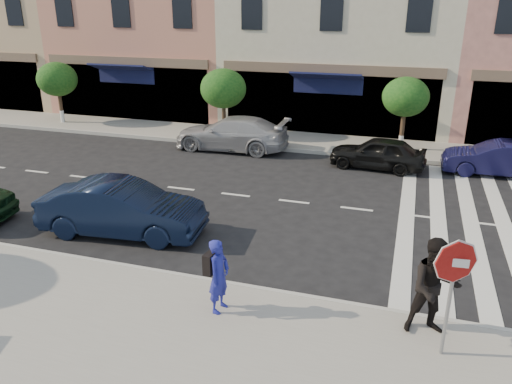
{
  "coord_description": "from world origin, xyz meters",
  "views": [
    {
      "loc": [
        3.32,
        -10.55,
        6.04
      ],
      "look_at": [
        -0.33,
        0.98,
        1.4
      ],
      "focal_mm": 35.0,
      "sensor_mm": 36.0,
      "label": 1
    }
  ],
  "objects_px": {
    "photographer": "(219,276)",
    "car_near_mid": "(122,209)",
    "car_far_right": "(498,159)",
    "car_far_left": "(231,133)",
    "car_far_mid": "(378,153)",
    "walker": "(435,287)",
    "stop_sign": "(454,272)"
  },
  "relations": [
    {
      "from": "photographer",
      "to": "car_near_mid",
      "type": "distance_m",
      "value": 4.87
    },
    {
      "from": "photographer",
      "to": "stop_sign",
      "type": "bearing_deg",
      "value": -83.89
    },
    {
      "from": "photographer",
      "to": "car_far_left",
      "type": "bearing_deg",
      "value": 26.47
    },
    {
      "from": "walker",
      "to": "car_far_right",
      "type": "bearing_deg",
      "value": 62.1
    },
    {
      "from": "car_far_mid",
      "to": "car_far_right",
      "type": "xyz_separation_m",
      "value": [
        4.27,
        0.5,
        0.02
      ]
    },
    {
      "from": "car_near_mid",
      "to": "car_far_right",
      "type": "relative_size",
      "value": 1.17
    },
    {
      "from": "stop_sign",
      "to": "walker",
      "type": "distance_m",
      "value": 0.95
    },
    {
      "from": "car_far_left",
      "to": "car_far_right",
      "type": "xyz_separation_m",
      "value": [
        10.51,
        -0.27,
        -0.08
      ]
    },
    {
      "from": "stop_sign",
      "to": "car_far_left",
      "type": "bearing_deg",
      "value": 120.24
    },
    {
      "from": "car_near_mid",
      "to": "car_far_mid",
      "type": "relative_size",
      "value": 1.25
    },
    {
      "from": "walker",
      "to": "car_near_mid",
      "type": "relative_size",
      "value": 0.43
    },
    {
      "from": "walker",
      "to": "car_far_left",
      "type": "height_order",
      "value": "walker"
    },
    {
      "from": "photographer",
      "to": "car_near_mid",
      "type": "bearing_deg",
      "value": 61.93
    },
    {
      "from": "walker",
      "to": "car_near_mid",
      "type": "distance_m",
      "value": 8.35
    },
    {
      "from": "photographer",
      "to": "car_near_mid",
      "type": "height_order",
      "value": "photographer"
    },
    {
      "from": "stop_sign",
      "to": "car_far_mid",
      "type": "distance_m",
      "value": 11.21
    },
    {
      "from": "car_far_right",
      "to": "walker",
      "type": "bearing_deg",
      "value": -13.97
    },
    {
      "from": "walker",
      "to": "car_far_mid",
      "type": "bearing_deg",
      "value": 84.84
    },
    {
      "from": "stop_sign",
      "to": "photographer",
      "type": "bearing_deg",
      "value": 173.68
    },
    {
      "from": "walker",
      "to": "photographer",
      "type": "bearing_deg",
      "value": 172.1
    },
    {
      "from": "car_far_mid",
      "to": "car_near_mid",
      "type": "bearing_deg",
      "value": -32.38
    },
    {
      "from": "car_near_mid",
      "to": "car_far_left",
      "type": "relative_size",
      "value": 0.91
    },
    {
      "from": "car_far_right",
      "to": "car_far_left",
      "type": "bearing_deg",
      "value": -92.74
    },
    {
      "from": "car_far_left",
      "to": "car_far_right",
      "type": "bearing_deg",
      "value": 87.56
    },
    {
      "from": "photographer",
      "to": "walker",
      "type": "height_order",
      "value": "walker"
    },
    {
      "from": "stop_sign",
      "to": "car_far_mid",
      "type": "relative_size",
      "value": 0.63
    },
    {
      "from": "car_far_mid",
      "to": "car_far_right",
      "type": "relative_size",
      "value": 0.94
    },
    {
      "from": "car_near_mid",
      "to": "car_far_left",
      "type": "distance_m",
      "value": 8.8
    },
    {
      "from": "car_far_left",
      "to": "car_near_mid",
      "type": "bearing_deg",
      "value": -0.62
    },
    {
      "from": "car_near_mid",
      "to": "car_far_left",
      "type": "bearing_deg",
      "value": -5.43
    },
    {
      "from": "photographer",
      "to": "car_far_mid",
      "type": "relative_size",
      "value": 0.43
    },
    {
      "from": "car_far_mid",
      "to": "walker",
      "type": "bearing_deg",
      "value": 15.26
    }
  ]
}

